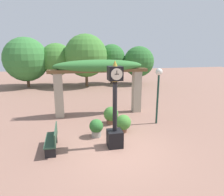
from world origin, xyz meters
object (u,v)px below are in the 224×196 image
(lamp_post, at_px, (158,83))
(potted_plant_far_left, at_px, (123,123))
(park_bench, at_px, (53,139))
(potted_plant_near_left, at_px, (96,127))
(pedestal_clock, at_px, (115,113))
(potted_plant_near_right, at_px, (111,115))

(lamp_post, bearing_deg, potted_plant_far_left, -159.92)
(potted_plant_far_left, height_order, park_bench, park_bench)
(potted_plant_near_left, relative_size, potted_plant_far_left, 0.95)
(park_bench, bearing_deg, potted_plant_near_left, 114.68)
(potted_plant_far_left, relative_size, lamp_post, 0.29)
(pedestal_clock, distance_m, park_bench, 2.56)
(potted_plant_near_right, relative_size, lamp_post, 0.32)
(potted_plant_near_left, height_order, park_bench, park_bench)
(pedestal_clock, height_order, park_bench, pedestal_clock)
(pedestal_clock, distance_m, potted_plant_far_left, 1.72)
(pedestal_clock, xyz_separation_m, park_bench, (-2.36, 0.24, -0.97))
(pedestal_clock, height_order, potted_plant_near_left, pedestal_clock)
(potted_plant_near_right, xyz_separation_m, lamp_post, (2.30, -0.47, 1.63))
(pedestal_clock, xyz_separation_m, potted_plant_near_left, (-0.58, 1.06, -0.97))
(pedestal_clock, relative_size, potted_plant_near_left, 4.23)
(pedestal_clock, bearing_deg, potted_plant_far_left, 60.76)
(lamp_post, bearing_deg, potted_plant_near_right, 168.51)
(potted_plant_far_left, height_order, lamp_post, lamp_post)
(potted_plant_near_right, relative_size, park_bench, 0.62)
(potted_plant_near_left, distance_m, lamp_post, 3.77)
(potted_plant_near_left, relative_size, lamp_post, 0.28)
(potted_plant_near_right, bearing_deg, park_bench, -141.12)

